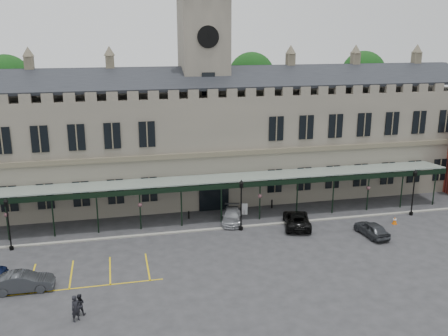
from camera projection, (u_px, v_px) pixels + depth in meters
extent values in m
plane|color=#2B2B2E|center=(239.00, 252.00, 43.38)|extent=(140.00, 140.00, 0.00)
cube|color=#676156|center=(205.00, 145.00, 56.83)|extent=(60.00, 10.00, 12.00)
cube|color=brown|center=(214.00, 154.00, 51.90)|extent=(60.00, 0.35, 0.50)
cube|color=black|center=(208.00, 78.00, 52.40)|extent=(60.00, 4.77, 2.20)
cube|color=black|center=(200.00, 74.00, 57.10)|extent=(60.00, 4.77, 2.20)
cube|color=black|center=(214.00, 193.00, 53.12)|extent=(3.20, 0.18, 3.80)
cube|color=#676156|center=(204.00, 102.00, 55.50)|extent=(5.00, 5.00, 22.00)
cylinder|color=silver|center=(208.00, 37.00, 51.23)|extent=(2.20, 0.12, 2.20)
cylinder|color=black|center=(208.00, 37.00, 51.17)|extent=(2.30, 0.04, 2.30)
cube|color=black|center=(208.00, 86.00, 52.56)|extent=(1.40, 0.12, 2.80)
cube|color=#8C9E93|center=(217.00, 178.00, 50.75)|extent=(50.00, 4.00, 0.40)
cube|color=black|center=(222.00, 186.00, 48.94)|extent=(50.00, 0.18, 0.50)
cube|color=gray|center=(225.00, 228.00, 48.53)|extent=(60.00, 0.40, 0.12)
cylinder|color=#332314|center=(13.00, 138.00, 60.59)|extent=(0.70, 0.70, 12.00)
sphere|color=black|center=(6.00, 80.00, 58.73)|extent=(6.00, 6.00, 6.00)
cylinder|color=#332314|center=(251.00, 128.00, 67.00)|extent=(0.70, 0.70, 12.00)
sphere|color=black|center=(251.00, 75.00, 65.14)|extent=(6.00, 6.00, 6.00)
cylinder|color=#332314|center=(360.00, 123.00, 70.41)|extent=(0.70, 0.70, 12.00)
sphere|color=black|center=(363.00, 73.00, 68.55)|extent=(6.00, 6.00, 6.00)
cylinder|color=black|center=(12.00, 248.00, 43.83)|extent=(0.37, 0.37, 0.31)
cylinder|color=black|center=(9.00, 228.00, 43.33)|extent=(0.12, 0.12, 4.13)
cube|color=black|center=(6.00, 204.00, 42.74)|extent=(0.29, 0.29, 0.41)
cone|color=black|center=(6.00, 200.00, 42.64)|extent=(0.45, 0.45, 0.31)
cylinder|color=black|center=(241.00, 228.00, 48.18)|extent=(0.39, 0.39, 0.33)
cylinder|color=black|center=(241.00, 209.00, 47.65)|extent=(0.13, 0.13, 4.38)
cube|color=black|center=(241.00, 185.00, 47.02)|extent=(0.31, 0.31, 0.44)
cone|color=black|center=(241.00, 181.00, 46.92)|extent=(0.48, 0.48, 0.33)
cylinder|color=black|center=(411.00, 213.00, 52.12)|extent=(0.38, 0.38, 0.32)
cylinder|color=black|center=(413.00, 196.00, 51.60)|extent=(0.13, 0.13, 4.26)
cube|color=black|center=(415.00, 174.00, 50.99)|extent=(0.30, 0.30, 0.43)
cone|color=black|center=(416.00, 171.00, 50.89)|extent=(0.47, 0.47, 0.32)
cube|color=#DC5906|center=(394.00, 224.00, 49.70)|extent=(0.41, 0.41, 0.04)
cone|color=#DC5906|center=(395.00, 220.00, 49.61)|extent=(0.48, 0.48, 0.76)
cylinder|color=silver|center=(395.00, 219.00, 49.58)|extent=(0.32, 0.32, 0.11)
cylinder|color=black|center=(244.00, 212.00, 52.24)|extent=(0.06, 0.06, 0.51)
cube|color=silver|center=(244.00, 209.00, 52.14)|extent=(0.70, 0.24, 1.22)
cylinder|color=black|center=(189.00, 215.00, 51.03)|extent=(0.15, 0.15, 0.83)
cylinder|color=black|center=(272.00, 204.00, 54.07)|extent=(0.17, 0.17, 0.94)
imported|color=#303236|center=(23.00, 282.00, 36.77)|extent=(4.41, 1.55, 1.45)
imported|color=#9EA0A5|center=(231.00, 216.00, 50.02)|extent=(2.96, 4.83, 1.31)
imported|color=black|center=(297.00, 219.00, 48.93)|extent=(3.68, 5.68, 1.45)
imported|color=#303236|center=(372.00, 229.00, 46.66)|extent=(2.07, 4.24, 1.39)
imported|color=black|center=(76.00, 308.00, 32.89)|extent=(0.80, 0.75, 1.83)
imported|color=black|center=(79.00, 305.00, 33.63)|extent=(0.77, 0.61, 1.54)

